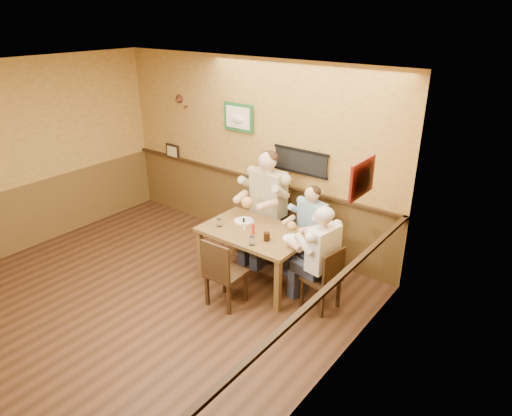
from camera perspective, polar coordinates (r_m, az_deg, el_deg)
The scene contains 17 objects.
room at distance 5.22m, azimuth -15.43°, elevation 3.55°, with size 5.02×5.03×2.81m.
dining_table at distance 6.00m, azimuth -0.09°, elevation -3.60°, with size 1.40×0.90×0.75m.
chair_back_left at distance 6.69m, azimuth 1.53°, elevation -2.02°, with size 0.47×0.47×1.02m, color #362311, non-canonical shape.
chair_back_right at distance 6.42m, azimuth 6.86°, elevation -4.48°, with size 0.37×0.37×0.79m, color #362311, non-canonical shape.
chair_right_end at distance 5.64m, azimuth 8.15°, elevation -8.57°, with size 0.39×0.39×0.84m, color #362311, non-canonical shape.
chair_near_side at distance 5.64m, azimuth -3.76°, elevation -7.90°, with size 0.42×0.42×0.91m, color #362311, non-canonical shape.
diner_tan_shirt at distance 6.59m, azimuth 1.55°, elevation -0.30°, with size 0.67×0.67×1.46m, color tan, non-canonical shape.
diner_blue_polo at distance 6.34m, azimuth 6.93°, elevation -3.13°, with size 0.52×0.52×1.13m, color #82A8C3, non-canonical shape.
diner_white_elder at distance 5.55m, azimuth 8.26°, elevation -6.99°, with size 0.56×0.56×1.20m, color silver, non-canonical shape.
water_glass_left at distance 6.06m, azimuth -4.62°, elevation -1.85°, with size 0.07×0.07×0.11m, color silver.
water_glass_mid at distance 5.58m, azimuth -0.51°, elevation -4.12°, with size 0.07×0.07×0.11m, color white.
cola_tumbler at distance 5.68m, azimuth 1.36°, elevation -3.60°, with size 0.08×0.08×0.11m, color black.
hot_sauce_bottle at distance 5.82m, azimuth -0.36°, elevation -2.55°, with size 0.04×0.04×0.17m, color red.
salt_shaker at distance 5.97m, azimuth -1.45°, elevation -2.27°, with size 0.04×0.04×0.09m, color white.
pepper_shaker at distance 6.11m, azimuth -1.54°, elevation -1.67°, with size 0.03×0.03×0.08m, color black.
plate_far_left at distance 6.20m, azimuth -1.55°, elevation -1.61°, with size 0.26×0.26×0.02m, color white.
plate_far_right at distance 5.76m, azimuth 4.49°, elevation -3.79°, with size 0.23×0.23×0.02m, color white.
Camera 1 is at (4.11, -2.75, 3.41)m, focal length 32.00 mm.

